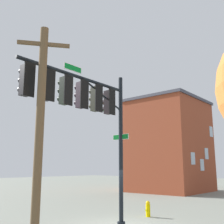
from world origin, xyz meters
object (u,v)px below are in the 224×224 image
signal_pole_assembly (84,105)px  fire_hydrant (148,209)px  utility_pole (40,129)px  brick_building (169,145)px

signal_pole_assembly → fire_hydrant: bearing=-175.7°
signal_pole_assembly → utility_pole: (2.58, 0.61, -1.36)m
fire_hydrant → brick_building: bearing=-155.4°
signal_pole_assembly → utility_pole: 2.97m
fire_hydrant → brick_building: brick_building is taller
signal_pole_assembly → utility_pole: bearing=13.3°
signal_pole_assembly → brick_building: brick_building is taller
utility_pole → fire_hydrant: bearing=-172.7°
utility_pole → signal_pole_assembly: bearing=-166.7°
utility_pole → brick_building: brick_building is taller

